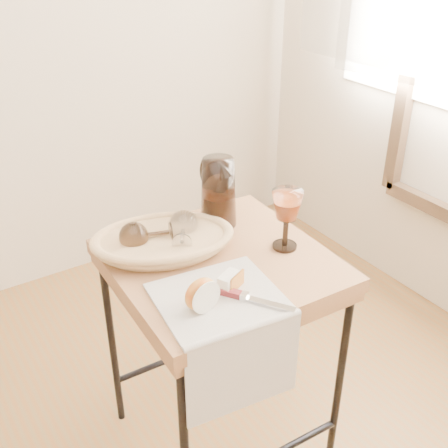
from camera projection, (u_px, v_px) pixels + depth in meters
side_table at (221, 357)px, 1.74m from camera, size 0.61×0.61×0.74m
tea_towel at (219, 298)px, 1.39m from camera, size 0.34×0.31×0.01m
bread_basket at (163, 242)px, 1.59m from camera, size 0.42×0.35×0.05m
goblet_lying_a at (150, 234)px, 1.57m from camera, size 0.16×0.12×0.08m
goblet_lying_b at (183, 232)px, 1.58m from camera, size 0.14×0.16×0.08m
pitcher at (218, 192)px, 1.68m from camera, size 0.20×0.26×0.26m
wine_goblet at (286, 220)px, 1.56m from camera, size 0.11×0.11×0.18m
apple_half at (201, 294)px, 1.34m from camera, size 0.10×0.06×0.08m
apple_wedge at (229, 281)px, 1.41m from camera, size 0.07×0.06×0.04m
table_knife at (247, 297)px, 1.38m from camera, size 0.14×0.20×0.02m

